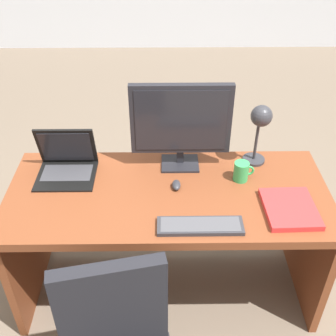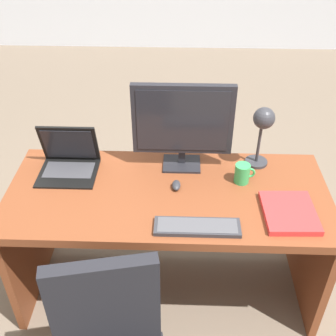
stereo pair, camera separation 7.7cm
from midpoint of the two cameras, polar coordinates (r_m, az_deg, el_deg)
name	(u,v)px [view 2 (the right image)]	position (r m, az deg, el deg)	size (l,w,h in m)	color
ground	(174,149)	(3.75, 1.36, 2.54)	(12.00, 12.00, 0.00)	#6B5B4C
desk	(168,216)	(2.26, 0.99, -6.53)	(1.61, 0.70, 0.75)	brown
monitor	(183,122)	(2.13, 3.04, 6.19)	(0.51, 0.16, 0.47)	black
laptop	(69,156)	(2.26, -12.36, 1.55)	(0.30, 0.26, 0.25)	black
keyboard	(197,227)	(1.90, 5.15, -7.97)	(0.39, 0.11, 0.02)	#2D2D33
mouse	(176,185)	(2.11, 2.17, -2.37)	(0.04, 0.08, 0.03)	#2D2D33
desk_lamp	(263,125)	(2.19, 13.71, 5.62)	(0.12, 0.14, 0.35)	#2D2D33
book	(289,212)	(2.05, 17.17, -5.79)	(0.25, 0.29, 0.03)	red
coffee_mug	(243,173)	(2.17, 11.08, -0.74)	(0.11, 0.08, 0.10)	green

